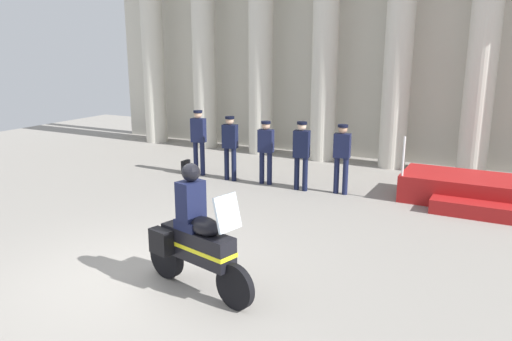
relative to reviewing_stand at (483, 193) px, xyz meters
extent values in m
plane|color=gray|center=(-4.50, -6.47, -0.30)|extent=(28.00, 28.00, 0.00)
cube|color=beige|center=(-4.82, 3.76, 3.35)|extent=(16.91, 0.30, 7.30)
cylinder|color=beige|center=(-11.32, 2.78, 3.06)|extent=(0.78, 0.78, 6.72)
cylinder|color=beige|center=(-9.16, 2.78, 3.06)|extent=(0.78, 0.78, 6.72)
cylinder|color=beige|center=(-6.99, 2.78, 3.06)|extent=(0.78, 0.78, 6.72)
cylinder|color=beige|center=(-4.82, 2.78, 3.06)|extent=(0.78, 0.78, 6.72)
cylinder|color=beige|center=(-2.65, 2.78, 3.06)|extent=(0.78, 0.78, 6.72)
cylinder|color=beige|center=(-0.49, 2.78, 3.06)|extent=(0.78, 0.78, 6.72)
cube|color=#A51919|center=(0.00, 0.08, 0.01)|extent=(3.49, 1.47, 0.62)
cube|color=#A51919|center=(0.00, -0.90, -0.14)|extent=(1.92, 0.50, 0.31)
cylinder|color=silver|center=(-1.67, -0.57, 0.77)|extent=(0.05, 0.05, 0.90)
cylinder|color=#141938|center=(-7.24, -0.64, 0.16)|extent=(0.13, 0.13, 0.92)
cylinder|color=#141938|center=(-7.02, -0.64, 0.16)|extent=(0.13, 0.13, 0.92)
cube|color=#141938|center=(-7.13, -0.64, 0.95)|extent=(0.40, 0.26, 0.65)
sphere|color=tan|center=(-7.13, -0.64, 1.38)|extent=(0.21, 0.21, 0.21)
cylinder|color=black|center=(-7.13, -0.64, 1.46)|extent=(0.24, 0.24, 0.06)
cylinder|color=black|center=(-6.18, -0.74, 0.14)|extent=(0.13, 0.13, 0.87)
cylinder|color=black|center=(-5.96, -0.74, 0.14)|extent=(0.13, 0.13, 0.87)
cube|color=black|center=(-6.07, -0.74, 0.88)|extent=(0.40, 0.26, 0.61)
sphere|color=tan|center=(-6.07, -0.74, 1.30)|extent=(0.21, 0.21, 0.21)
cylinder|color=black|center=(-6.07, -0.74, 1.37)|extent=(0.24, 0.24, 0.06)
cylinder|color=#141938|center=(-5.20, -0.63, 0.12)|extent=(0.13, 0.13, 0.84)
cylinder|color=#141938|center=(-4.98, -0.63, 0.12)|extent=(0.13, 0.13, 0.84)
cube|color=#141938|center=(-5.09, -0.63, 0.83)|extent=(0.40, 0.26, 0.58)
sphere|color=tan|center=(-5.09, -0.63, 1.22)|extent=(0.21, 0.21, 0.21)
cylinder|color=black|center=(-5.09, -0.63, 1.30)|extent=(0.24, 0.24, 0.06)
cylinder|color=black|center=(-4.17, -0.75, 0.12)|extent=(0.13, 0.13, 0.83)
cylinder|color=black|center=(-3.95, -0.75, 0.12)|extent=(0.13, 0.13, 0.83)
cube|color=black|center=(-4.06, -0.75, 0.86)|extent=(0.40, 0.26, 0.66)
sphere|color=beige|center=(-4.06, -0.75, 1.30)|extent=(0.21, 0.21, 0.21)
cylinder|color=black|center=(-4.06, -0.75, 1.38)|extent=(0.24, 0.24, 0.06)
cylinder|color=#141938|center=(-3.20, -0.59, 0.15)|extent=(0.13, 0.13, 0.90)
cylinder|color=#141938|center=(-2.98, -0.59, 0.15)|extent=(0.13, 0.13, 0.90)
cube|color=#141938|center=(-3.09, -0.59, 0.89)|extent=(0.40, 0.26, 0.57)
sphere|color=tan|center=(-3.09, -0.59, 1.28)|extent=(0.21, 0.21, 0.21)
cylinder|color=black|center=(-3.09, -0.59, 1.36)|extent=(0.24, 0.24, 0.06)
cylinder|color=black|center=(-2.62, -6.48, 0.02)|extent=(0.65, 0.25, 0.64)
cylinder|color=black|center=(-4.03, -6.13, 0.02)|extent=(0.65, 0.29, 0.64)
cube|color=black|center=(-3.32, -6.30, 0.42)|extent=(1.28, 0.61, 0.44)
ellipsoid|color=black|center=(-3.18, -6.34, 0.74)|extent=(0.58, 0.43, 0.26)
cube|color=yellow|center=(-3.32, -6.30, 0.40)|extent=(1.30, 0.62, 0.06)
cube|color=silver|center=(-2.74, -6.45, 1.04)|extent=(0.25, 0.43, 0.47)
cube|color=black|center=(-3.75, -5.93, 0.42)|extent=(0.39, 0.26, 0.36)
cube|color=black|center=(-3.87, -6.44, 0.42)|extent=(0.39, 0.26, 0.36)
cube|color=#141938|center=(-3.44, -6.28, 0.71)|extent=(0.47, 0.43, 0.14)
cube|color=#141938|center=(-3.44, -6.28, 1.06)|extent=(0.34, 0.41, 0.56)
sphere|color=black|center=(-3.42, -6.28, 1.47)|extent=(0.26, 0.26, 0.26)
cube|color=black|center=(-7.58, -0.64, -0.12)|extent=(0.10, 0.32, 0.36)
camera|label=1|loc=(0.50, -11.80, 3.17)|focal=35.17mm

